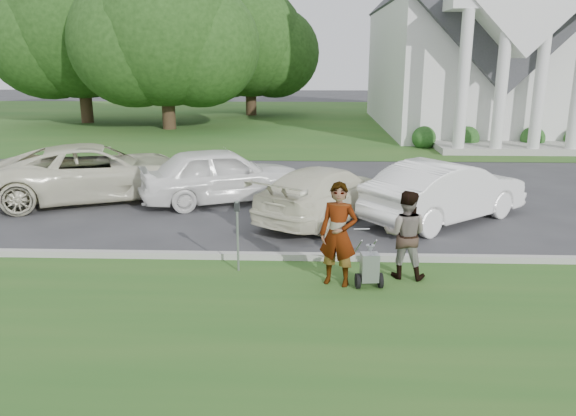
# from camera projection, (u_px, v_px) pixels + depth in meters

# --- Properties ---
(ground) EXTENTS (120.00, 120.00, 0.00)m
(ground) POSITION_uv_depth(u_px,v_px,m) (302.00, 270.00, 11.29)
(ground) COLOR #333335
(ground) RESTS_ON ground
(grass_strip) EXTENTS (80.00, 7.00, 0.01)m
(grass_strip) POSITION_uv_depth(u_px,v_px,m) (299.00, 343.00, 8.40)
(grass_strip) COLOR #26551D
(grass_strip) RESTS_ON ground
(church_lawn) EXTENTS (80.00, 30.00, 0.01)m
(church_lawn) POSITION_uv_depth(u_px,v_px,m) (307.00, 120.00, 37.32)
(church_lawn) COLOR #26551D
(church_lawn) RESTS_ON ground
(curb) EXTENTS (80.00, 0.18, 0.15)m
(curb) POSITION_uv_depth(u_px,v_px,m) (302.00, 257.00, 11.80)
(curb) COLOR #9E9E93
(curb) RESTS_ON ground
(church) EXTENTS (9.19, 19.00, 24.10)m
(church) POSITION_uv_depth(u_px,v_px,m) (466.00, 23.00, 31.70)
(church) COLOR white
(church) RESTS_ON ground
(tree_left) EXTENTS (10.63, 8.40, 9.71)m
(tree_left) POSITION_uv_depth(u_px,v_px,m) (164.00, 38.00, 31.42)
(tree_left) COLOR #332316
(tree_left) RESTS_ON ground
(tree_far) EXTENTS (11.64, 9.20, 10.73)m
(tree_far) POSITION_uv_depth(u_px,v_px,m) (79.00, 30.00, 34.37)
(tree_far) COLOR #332316
(tree_far) RESTS_ON ground
(tree_back) EXTENTS (9.61, 7.60, 8.89)m
(tree_back) POSITION_uv_depth(u_px,v_px,m) (250.00, 47.00, 39.10)
(tree_back) COLOR #332316
(tree_back) RESTS_ON ground
(striping_cart) EXTENTS (0.52, 1.01, 0.91)m
(striping_cart) POSITION_uv_depth(u_px,v_px,m) (369.00, 268.00, 10.32)
(striping_cart) COLOR black
(striping_cart) RESTS_ON ground
(person_left) EXTENTS (0.82, 0.67, 1.95)m
(person_left) POSITION_uv_depth(u_px,v_px,m) (338.00, 235.00, 10.32)
(person_left) COLOR #999999
(person_left) RESTS_ON ground
(person_right) EXTENTS (0.97, 0.83, 1.72)m
(person_right) POSITION_uv_depth(u_px,v_px,m) (405.00, 235.00, 10.69)
(person_right) COLOR #999999
(person_right) RESTS_ON ground
(parking_meter_near) EXTENTS (0.10, 0.09, 1.45)m
(parking_meter_near) POSITION_uv_depth(u_px,v_px,m) (238.00, 228.00, 10.98)
(parking_meter_near) COLOR #979AA0
(parking_meter_near) RESTS_ON ground
(car_a) EXTENTS (6.53, 4.76, 1.65)m
(car_a) POSITION_uv_depth(u_px,v_px,m) (97.00, 172.00, 16.64)
(car_a) COLOR beige
(car_a) RESTS_ON ground
(car_b) EXTENTS (5.15, 3.61, 1.63)m
(car_b) POSITION_uv_depth(u_px,v_px,m) (222.00, 175.00, 16.33)
(car_b) COLOR white
(car_b) RESTS_ON ground
(car_c) EXTENTS (4.27, 5.00, 1.38)m
(car_c) POSITION_uv_depth(u_px,v_px,m) (327.00, 193.00, 14.68)
(car_c) COLOR #EFEBCA
(car_c) RESTS_ON ground
(car_d) EXTENTS (4.79, 4.26, 1.57)m
(car_d) POSITION_uv_depth(u_px,v_px,m) (446.00, 191.00, 14.46)
(car_d) COLOR white
(car_d) RESTS_ON ground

